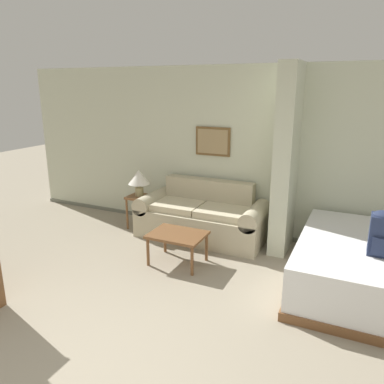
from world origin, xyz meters
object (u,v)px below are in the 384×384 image
Objects in this scene: couch at (202,217)px; table_lamp at (139,178)px; coffee_table at (177,237)px; bed at (383,269)px; backpack at (384,232)px.

couch is 4.54× the size of table_lamp.
coffee_table is at bearing -85.88° from couch.
coffee_table is at bearing -38.05° from table_lamp.
bed is at bearing -14.39° from couch.
couch reaches higher than bed.
couch is 4.15× the size of backpack.
table_lamp reaches higher than bed.
bed is at bearing 76.65° from backpack.
table_lamp reaches higher than couch.
bed is at bearing -9.31° from table_lamp.
couch is 2.77× the size of coffee_table.
couch reaches higher than coffee_table.
table_lamp is at bearing -177.20° from couch.
backpack is at bearing -20.71° from couch.
table_lamp is 0.91× the size of backpack.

